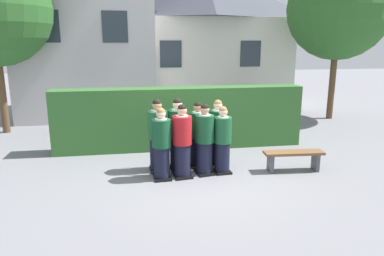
% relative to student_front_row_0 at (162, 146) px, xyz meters
% --- Properties ---
extents(ground_plane, '(60.00, 60.00, 0.00)m').
position_rel_student_front_row_0_xyz_m(ground_plane, '(0.74, 0.10, -0.77)').
color(ground_plane, slate).
extents(student_front_row_0, '(0.42, 0.52, 1.61)m').
position_rel_student_front_row_0_xyz_m(student_front_row_0, '(0.00, 0.00, 0.00)').
color(student_front_row_0, black).
rests_on(student_front_row_0, ground).
extents(student_in_red_blazer, '(0.45, 0.53, 1.67)m').
position_rel_student_front_row_0_xyz_m(student_in_red_blazer, '(0.46, 0.05, 0.03)').
color(student_in_red_blazer, black).
rests_on(student_in_red_blazer, ground).
extents(student_front_row_2, '(0.45, 0.53, 1.64)m').
position_rel_student_front_row_0_xyz_m(student_front_row_2, '(0.99, 0.15, 0.02)').
color(student_front_row_2, black).
rests_on(student_front_row_2, ground).
extents(student_front_row_3, '(0.41, 0.51, 1.57)m').
position_rel_student_front_row_0_xyz_m(student_front_row_3, '(1.42, 0.17, -0.02)').
color(student_front_row_3, black).
rests_on(student_front_row_3, ground).
extents(student_rear_row_0, '(0.45, 0.54, 1.71)m').
position_rel_student_front_row_0_xyz_m(student_rear_row_0, '(-0.04, 0.54, 0.05)').
color(student_rear_row_0, black).
rests_on(student_rear_row_0, ground).
extents(student_rear_row_1, '(0.46, 0.54, 1.72)m').
position_rel_student_front_row_0_xyz_m(student_rear_row_1, '(0.43, 0.57, 0.05)').
color(student_rear_row_1, black).
rests_on(student_rear_row_1, ground).
extents(student_rear_row_2, '(0.42, 0.47, 1.61)m').
position_rel_student_front_row_0_xyz_m(student_rear_row_2, '(0.93, 0.66, -0.00)').
color(student_rear_row_2, black).
rests_on(student_rear_row_2, ground).
extents(student_rear_row_3, '(0.45, 0.55, 1.64)m').
position_rel_student_front_row_0_xyz_m(student_rear_row_3, '(1.42, 0.68, 0.02)').
color(student_rear_row_3, black).
rests_on(student_rear_row_3, ground).
extents(hedge, '(7.00, 0.70, 1.74)m').
position_rel_student_front_row_0_xyz_m(hedge, '(0.74, 2.35, 0.10)').
color(hedge, '#33662D').
rests_on(hedge, ground).
extents(school_building_main, '(8.15, 3.84, 6.33)m').
position_rel_student_front_row_0_xyz_m(school_building_main, '(2.80, 9.38, 2.49)').
color(school_building_main, silver).
rests_on(school_building_main, ground).
extents(school_building_annex, '(5.51, 4.03, 7.22)m').
position_rel_student_front_row_0_xyz_m(school_building_annex, '(-2.26, 7.87, 2.92)').
color(school_building_annex, silver).
rests_on(school_building_annex, ground).
extents(oak_tree_right, '(3.86, 3.86, 6.15)m').
position_rel_student_front_row_0_xyz_m(oak_tree_right, '(7.20, 5.42, 3.45)').
color(oak_tree_right, brown).
rests_on(oak_tree_right, ground).
extents(wooden_bench, '(1.42, 0.46, 0.48)m').
position_rel_student_front_row_0_xyz_m(wooden_bench, '(3.10, -0.03, -0.42)').
color(wooden_bench, brown).
rests_on(wooden_bench, ground).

